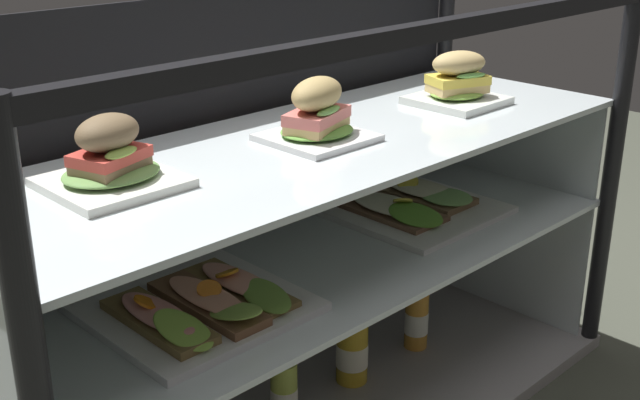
% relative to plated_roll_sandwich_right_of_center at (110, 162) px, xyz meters
% --- Properties ---
extents(case_frame, '(1.44, 0.54, 0.89)m').
position_rel_plated_roll_sandwich_right_of_center_xyz_m(case_frame, '(0.41, 0.09, -0.19)').
color(case_frame, black).
rests_on(case_frame, ground).
extents(riser_lower_tier, '(1.37, 0.46, 0.35)m').
position_rel_plated_roll_sandwich_right_of_center_xyz_m(riser_lower_tier, '(0.41, -0.05, -0.47)').
color(riser_lower_tier, silver).
rests_on(riser_lower_tier, case_base_deck).
extents(shelf_lower_glass, '(1.39, 0.48, 0.01)m').
position_rel_plated_roll_sandwich_right_of_center_xyz_m(shelf_lower_glass, '(0.41, -0.05, -0.29)').
color(shelf_lower_glass, silver).
rests_on(shelf_lower_glass, riser_lower_tier).
extents(riser_upper_tier, '(1.37, 0.46, 0.23)m').
position_rel_plated_roll_sandwich_right_of_center_xyz_m(riser_upper_tier, '(0.41, -0.05, -0.17)').
color(riser_upper_tier, silver).
rests_on(riser_upper_tier, shelf_lower_glass).
extents(shelf_upper_glass, '(1.39, 0.48, 0.01)m').
position_rel_plated_roll_sandwich_right_of_center_xyz_m(shelf_upper_glass, '(0.41, -0.05, -0.05)').
color(shelf_upper_glass, silver).
rests_on(shelf_upper_glass, riser_upper_tier).
extents(plated_roll_sandwich_right_of_center, '(0.19, 0.19, 0.12)m').
position_rel_plated_roll_sandwich_right_of_center_xyz_m(plated_roll_sandwich_right_of_center, '(0.00, 0.00, 0.00)').
color(plated_roll_sandwich_right_of_center, white).
rests_on(plated_roll_sandwich_right_of_center, shelf_upper_glass).
extents(plated_roll_sandwich_left_of_center, '(0.18, 0.18, 0.12)m').
position_rel_plated_roll_sandwich_right_of_center_xyz_m(plated_roll_sandwich_left_of_center, '(0.41, -0.04, 0.01)').
color(plated_roll_sandwich_left_of_center, white).
rests_on(plated_roll_sandwich_left_of_center, shelf_upper_glass).
extents(plated_roll_sandwich_far_right, '(0.18, 0.18, 0.12)m').
position_rel_plated_roll_sandwich_right_of_center_xyz_m(plated_roll_sandwich_far_right, '(0.82, -0.06, 0.00)').
color(plated_roll_sandwich_far_right, white).
rests_on(plated_roll_sandwich_far_right, shelf_upper_glass).
extents(open_sandwich_tray_near_right_corner, '(0.34, 0.34, 0.06)m').
position_rel_plated_roll_sandwich_right_of_center_xyz_m(open_sandwich_tray_near_right_corner, '(0.11, -0.07, -0.26)').
color(open_sandwich_tray_near_right_corner, white).
rests_on(open_sandwich_tray_near_right_corner, shelf_lower_glass).
extents(open_sandwich_tray_left_of_center, '(0.34, 0.34, 0.06)m').
position_rel_plated_roll_sandwich_right_of_center_xyz_m(open_sandwich_tray_left_of_center, '(0.73, -0.02, -0.27)').
color(open_sandwich_tray_left_of_center, white).
rests_on(open_sandwich_tray_left_of_center, shelf_lower_glass).
extents(juice_bottle_front_right_end, '(0.06, 0.06, 0.19)m').
position_rel_plated_roll_sandwich_right_of_center_xyz_m(juice_bottle_front_right_end, '(0.33, -0.03, -0.57)').
color(juice_bottle_front_right_end, '#BACD51').
rests_on(juice_bottle_front_right_end, case_base_deck).
extents(juice_bottle_front_left_end, '(0.07, 0.07, 0.21)m').
position_rel_plated_roll_sandwich_right_of_center_xyz_m(juice_bottle_front_left_end, '(0.55, -0.01, -0.56)').
color(juice_bottle_front_left_end, gold).
rests_on(juice_bottle_front_left_end, case_base_deck).
extents(juice_bottle_front_fourth, '(0.06, 0.06, 0.22)m').
position_rel_plated_roll_sandwich_right_of_center_xyz_m(juice_bottle_front_fourth, '(0.76, -0.02, -0.56)').
color(juice_bottle_front_fourth, gold).
rests_on(juice_bottle_front_fourth, case_base_deck).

